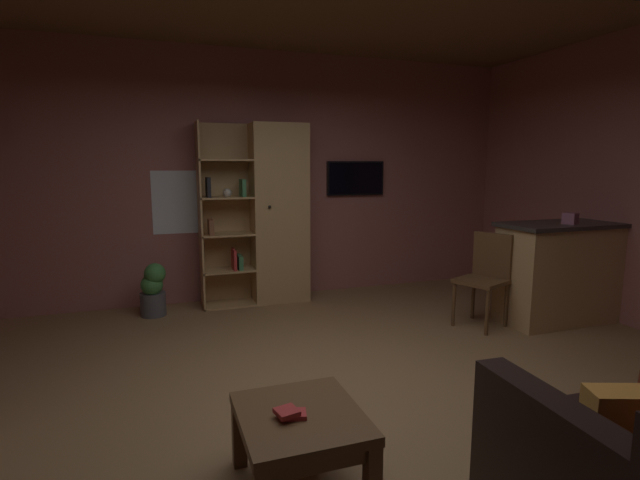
{
  "coord_description": "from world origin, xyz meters",
  "views": [
    {
      "loc": [
        -1.11,
        -2.82,
        1.58
      ],
      "look_at": [
        0.0,
        0.4,
        1.05
      ],
      "focal_mm": 26.8,
      "sensor_mm": 36.0,
      "label": 1
    }
  ],
  "objects_px": {
    "bookshelf_cabinet": "(272,215)",
    "potted_floor_plant": "(153,290)",
    "kitchen_bar_counter": "(567,271)",
    "table_book_0": "(293,414)",
    "table_book_1": "(287,412)",
    "coffee_table": "(300,429)",
    "tissue_box": "(570,218)",
    "wall_mounted_tv": "(355,178)",
    "dining_chair": "(486,273)"
  },
  "relations": [
    {
      "from": "bookshelf_cabinet",
      "to": "potted_floor_plant",
      "type": "xyz_separation_m",
      "value": [
        -1.34,
        -0.17,
        -0.74
      ]
    },
    {
      "from": "kitchen_bar_counter",
      "to": "table_book_0",
      "type": "height_order",
      "value": "kitchen_bar_counter"
    },
    {
      "from": "table_book_1",
      "to": "coffee_table",
      "type": "bearing_deg",
      "value": 22.32
    },
    {
      "from": "tissue_box",
      "to": "table_book_0",
      "type": "bearing_deg",
      "value": -154.63
    },
    {
      "from": "potted_floor_plant",
      "to": "wall_mounted_tv",
      "type": "height_order",
      "value": "wall_mounted_tv"
    },
    {
      "from": "dining_chair",
      "to": "wall_mounted_tv",
      "type": "relative_size",
      "value": 1.22
    },
    {
      "from": "kitchen_bar_counter",
      "to": "coffee_table",
      "type": "relative_size",
      "value": 2.23
    },
    {
      "from": "bookshelf_cabinet",
      "to": "coffee_table",
      "type": "height_order",
      "value": "bookshelf_cabinet"
    },
    {
      "from": "tissue_box",
      "to": "wall_mounted_tv",
      "type": "xyz_separation_m",
      "value": [
        -1.43,
        2.0,
        0.35
      ]
    },
    {
      "from": "kitchen_bar_counter",
      "to": "potted_floor_plant",
      "type": "relative_size",
      "value": 2.52
    },
    {
      "from": "coffee_table",
      "to": "table_book_0",
      "type": "bearing_deg",
      "value": -150.21
    },
    {
      "from": "bookshelf_cabinet",
      "to": "tissue_box",
      "type": "distance_m",
      "value": 3.13
    },
    {
      "from": "table_book_1",
      "to": "dining_chair",
      "type": "relative_size",
      "value": 0.11
    },
    {
      "from": "potted_floor_plant",
      "to": "table_book_1",
      "type": "bearing_deg",
      "value": -79.21
    },
    {
      "from": "kitchen_bar_counter",
      "to": "wall_mounted_tv",
      "type": "bearing_deg",
      "value": 129.18
    },
    {
      "from": "kitchen_bar_counter",
      "to": "potted_floor_plant",
      "type": "xyz_separation_m",
      "value": [
        -4.02,
        1.52,
        -0.23
      ]
    },
    {
      "from": "coffee_table",
      "to": "dining_chair",
      "type": "bearing_deg",
      "value": 35.79
    },
    {
      "from": "tissue_box",
      "to": "coffee_table",
      "type": "bearing_deg",
      "value": -154.69
    },
    {
      "from": "tissue_box",
      "to": "table_book_0",
      "type": "height_order",
      "value": "tissue_box"
    },
    {
      "from": "tissue_box",
      "to": "table_book_1",
      "type": "xyz_separation_m",
      "value": [
        -3.3,
        -1.55,
        -0.64
      ]
    },
    {
      "from": "bookshelf_cabinet",
      "to": "dining_chair",
      "type": "bearing_deg",
      "value": -40.73
    },
    {
      "from": "coffee_table",
      "to": "table_book_1",
      "type": "distance_m",
      "value": 0.14
    },
    {
      "from": "wall_mounted_tv",
      "to": "tissue_box",
      "type": "bearing_deg",
      "value": -54.43
    },
    {
      "from": "wall_mounted_tv",
      "to": "table_book_0",
      "type": "bearing_deg",
      "value": -117.34
    },
    {
      "from": "coffee_table",
      "to": "table_book_0",
      "type": "height_order",
      "value": "table_book_0"
    },
    {
      "from": "bookshelf_cabinet",
      "to": "table_book_0",
      "type": "relative_size",
      "value": 16.55
    },
    {
      "from": "tissue_box",
      "to": "coffee_table",
      "type": "height_order",
      "value": "tissue_box"
    },
    {
      "from": "tissue_box",
      "to": "wall_mounted_tv",
      "type": "height_order",
      "value": "wall_mounted_tv"
    },
    {
      "from": "bookshelf_cabinet",
      "to": "kitchen_bar_counter",
      "type": "height_order",
      "value": "bookshelf_cabinet"
    },
    {
      "from": "tissue_box",
      "to": "dining_chair",
      "type": "relative_size",
      "value": 0.13
    },
    {
      "from": "wall_mounted_tv",
      "to": "potted_floor_plant",
      "type": "bearing_deg",
      "value": -171.29
    },
    {
      "from": "tissue_box",
      "to": "table_book_1",
      "type": "relative_size",
      "value": 1.19
    },
    {
      "from": "bookshelf_cabinet",
      "to": "tissue_box",
      "type": "bearing_deg",
      "value": -34.89
    },
    {
      "from": "wall_mounted_tv",
      "to": "kitchen_bar_counter",
      "type": "bearing_deg",
      "value": -50.82
    },
    {
      "from": "table_book_0",
      "to": "table_book_1",
      "type": "xyz_separation_m",
      "value": [
        -0.03,
        -0.01,
        0.02
      ]
    },
    {
      "from": "coffee_table",
      "to": "table_book_1",
      "type": "height_order",
      "value": "table_book_1"
    },
    {
      "from": "table_book_0",
      "to": "dining_chair",
      "type": "xyz_separation_m",
      "value": [
        2.49,
        1.79,
        0.12
      ]
    },
    {
      "from": "tissue_box",
      "to": "dining_chair",
      "type": "xyz_separation_m",
      "value": [
        -0.77,
        0.24,
        -0.54
      ]
    },
    {
      "from": "tissue_box",
      "to": "table_book_0",
      "type": "xyz_separation_m",
      "value": [
        -3.26,
        -1.55,
        -0.66
      ]
    },
    {
      "from": "kitchen_bar_counter",
      "to": "tissue_box",
      "type": "distance_m",
      "value": 0.58
    },
    {
      "from": "tissue_box",
      "to": "coffee_table",
      "type": "distance_m",
      "value": 3.64
    },
    {
      "from": "kitchen_bar_counter",
      "to": "coffee_table",
      "type": "distance_m",
      "value": 3.72
    },
    {
      "from": "coffee_table",
      "to": "potted_floor_plant",
      "type": "distance_m",
      "value": 3.22
    },
    {
      "from": "table_book_0",
      "to": "tissue_box",
      "type": "bearing_deg",
      "value": 25.37
    },
    {
      "from": "kitchen_bar_counter",
      "to": "tissue_box",
      "type": "bearing_deg",
      "value": -140.12
    },
    {
      "from": "table_book_0",
      "to": "wall_mounted_tv",
      "type": "bearing_deg",
      "value": 62.66
    },
    {
      "from": "table_book_0",
      "to": "table_book_1",
      "type": "height_order",
      "value": "table_book_1"
    },
    {
      "from": "tissue_box",
      "to": "dining_chair",
      "type": "distance_m",
      "value": 0.97
    },
    {
      "from": "table_book_0",
      "to": "wall_mounted_tv",
      "type": "distance_m",
      "value": 4.12
    },
    {
      "from": "dining_chair",
      "to": "tissue_box",
      "type": "bearing_deg",
      "value": -17.53
    }
  ]
}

